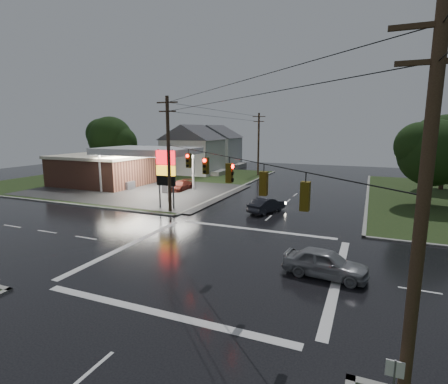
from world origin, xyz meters
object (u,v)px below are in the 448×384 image
at_px(utility_pole_n, 258,143).
at_px(house_far, 216,145).
at_px(tree_ne_near, 435,153).
at_px(utility_pole_se, 421,227).
at_px(pylon_sign, 166,169).
at_px(tree_nw_behind, 111,139).
at_px(gas_station, 109,168).
at_px(car_north, 267,205).
at_px(tree_ne_far, 447,143).
at_px(car_pump, 180,186).
at_px(car_crossing, 325,263).
at_px(house_near, 193,149).
at_px(utility_pole_nw, 169,153).

relative_size(utility_pole_n, house_far, 0.95).
bearing_deg(tree_ne_near, utility_pole_se, -98.38).
bearing_deg(pylon_sign, house_far, 106.98).
bearing_deg(tree_nw_behind, pylon_sign, -39.87).
distance_m(utility_pole_se, utility_pole_n, 51.16).
distance_m(gas_station, car_north, 25.82).
bearing_deg(tree_ne_far, tree_ne_near, -104.07).
bearing_deg(car_pump, gas_station, -178.63).
distance_m(gas_station, house_far, 28.61).
height_order(tree_nw_behind, car_north, tree_nw_behind).
relative_size(tree_ne_far, car_pump, 2.23).
distance_m(tree_ne_far, car_crossing, 36.19).
height_order(gas_station, utility_pole_se, utility_pole_se).
xyz_separation_m(house_far, car_crossing, (28.29, -48.12, -3.62)).
height_order(car_crossing, car_pump, car_crossing).
bearing_deg(car_pump, tree_ne_far, 23.12).
relative_size(utility_pole_se, tree_ne_far, 1.12).
distance_m(pylon_sign, house_near, 27.56).
height_order(utility_pole_se, car_north, utility_pole_se).
xyz_separation_m(tree_ne_near, car_pump, (-28.59, -1.90, -4.92)).
distance_m(utility_pole_se, car_pump, 38.40).
distance_m(utility_pole_n, car_north, 26.86).
distance_m(utility_pole_nw, tree_ne_far, 36.20).
height_order(tree_ne_far, car_north, tree_ne_far).
bearing_deg(tree_nw_behind, car_crossing, -36.85).
bearing_deg(house_near, utility_pole_se, -56.21).
bearing_deg(car_pump, tree_nw_behind, 152.32).
height_order(utility_pole_se, tree_ne_far, utility_pole_se).
xyz_separation_m(gas_station, tree_nw_behind, (-8.17, 10.29, 3.63)).
relative_size(house_near, tree_nw_behind, 1.10).
relative_size(utility_pole_n, car_pump, 2.39).
distance_m(utility_pole_n, tree_nw_behind, 25.63).
distance_m(gas_station, tree_ne_near, 40.00).
bearing_deg(utility_pole_n, car_pump, -105.44).
distance_m(pylon_sign, tree_nw_behind, 30.49).
xyz_separation_m(tree_ne_near, tree_ne_far, (3.01, 12.00, 0.62)).
relative_size(utility_pole_nw, utility_pole_n, 1.05).
height_order(utility_pole_n, house_near, utility_pole_n).
bearing_deg(pylon_sign, tree_nw_behind, 140.13).
height_order(house_far, car_crossing, house_far).
bearing_deg(tree_ne_far, gas_station, -161.54).
xyz_separation_m(house_far, tree_ne_near, (36.09, -26.01, 1.16)).
bearing_deg(car_pump, tree_ne_near, 3.18).
height_order(utility_pole_se, tree_nw_behind, utility_pole_se).
xyz_separation_m(house_far, car_pump, (7.50, -27.91, -3.77)).
relative_size(car_crossing, car_pump, 1.05).
height_order(pylon_sign, tree_ne_far, tree_ne_far).
bearing_deg(house_far, utility_pole_n, -38.77).
distance_m(tree_nw_behind, car_pump, 22.47).
bearing_deg(car_north, house_far, -39.17).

